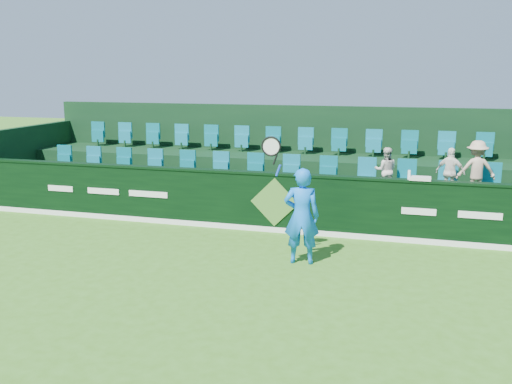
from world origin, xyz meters
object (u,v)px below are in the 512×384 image
(spectator_left, at_px, (386,170))
(spectator_right, at_px, (476,169))
(tennis_player, at_px, (301,215))
(spectator_middle, at_px, (450,172))
(drinks_bottle, at_px, (409,175))
(towel, at_px, (420,178))

(spectator_left, bearing_deg, spectator_right, 173.46)
(tennis_player, height_order, spectator_right, tennis_player)
(spectator_middle, height_order, spectator_right, spectator_right)
(spectator_right, bearing_deg, tennis_player, 34.90)
(drinks_bottle, bearing_deg, spectator_left, 115.74)
(spectator_middle, distance_m, spectator_right, 0.54)
(tennis_player, xyz_separation_m, spectator_middle, (2.75, 3.09, 0.42))
(towel, bearing_deg, spectator_left, 124.31)
(spectator_right, bearing_deg, towel, 35.08)
(spectator_right, relative_size, drinks_bottle, 6.54)
(spectator_right, height_order, drinks_bottle, spectator_right)
(tennis_player, distance_m, spectator_middle, 4.16)
(spectator_middle, distance_m, drinks_bottle, 1.42)
(spectator_right, bearing_deg, spectator_left, -8.28)
(spectator_left, relative_size, spectator_right, 0.83)
(drinks_bottle, bearing_deg, tennis_player, -133.69)
(spectator_left, xyz_separation_m, towel, (0.76, -1.12, 0.05))
(spectator_middle, relative_size, drinks_bottle, 5.63)
(tennis_player, bearing_deg, spectator_left, 66.53)
(spectator_left, bearing_deg, towel, 117.77)
(spectator_left, bearing_deg, tennis_player, 59.99)
(spectator_left, distance_m, drinks_bottle, 1.25)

